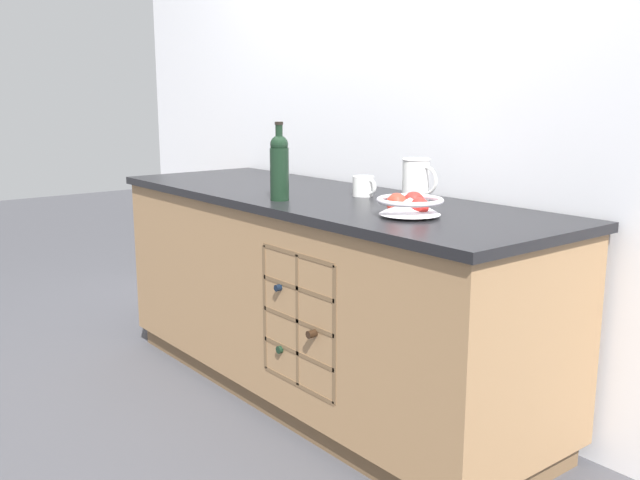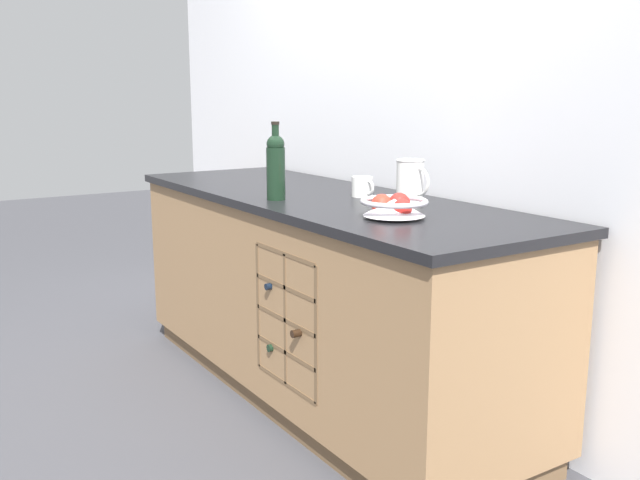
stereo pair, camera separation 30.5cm
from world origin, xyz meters
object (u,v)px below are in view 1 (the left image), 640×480
white_pitcher (416,180)px  ceramic_mug (364,186)px  fruit_bowl (410,204)px  standing_wine_bottle (279,165)px

white_pitcher → ceramic_mug: (-0.28, -0.02, -0.05)m
white_pitcher → ceramic_mug: 0.29m
fruit_bowl → standing_wine_bottle: size_ratio=0.75×
fruit_bowl → white_pitcher: white_pitcher is taller
ceramic_mug → white_pitcher: bearing=3.9°
ceramic_mug → fruit_bowl: bearing=-24.0°
white_pitcher → ceramic_mug: bearing=-176.1°
fruit_bowl → white_pitcher: (-0.19, 0.23, 0.05)m
white_pitcher → standing_wine_bottle: standing_wine_bottle is taller
white_pitcher → standing_wine_bottle: bearing=-138.0°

